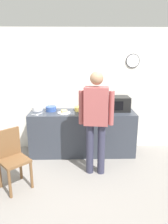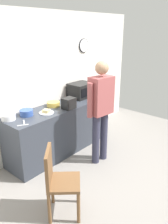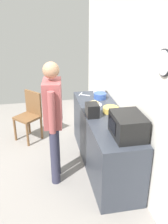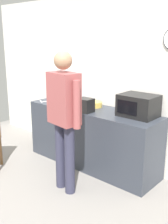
% 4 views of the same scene
% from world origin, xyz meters
% --- Properties ---
extents(ground_plane, '(6.00, 6.00, 0.00)m').
position_xyz_m(ground_plane, '(0.00, 0.00, 0.00)').
color(ground_plane, gray).
extents(back_wall, '(5.40, 0.13, 2.60)m').
position_xyz_m(back_wall, '(0.00, 1.60, 1.30)').
color(back_wall, silver).
rests_on(back_wall, ground_plane).
extents(kitchen_counter, '(2.17, 0.62, 0.92)m').
position_xyz_m(kitchen_counter, '(0.05, 1.22, 0.46)').
color(kitchen_counter, '#333842').
rests_on(kitchen_counter, ground_plane).
extents(microwave, '(0.50, 0.39, 0.30)m').
position_xyz_m(microwave, '(0.79, 1.32, 1.07)').
color(microwave, black).
rests_on(microwave, kitchen_counter).
extents(sandwich_plate, '(0.25, 0.25, 0.07)m').
position_xyz_m(sandwich_plate, '(-0.32, 1.14, 0.94)').
color(sandwich_plate, white).
rests_on(sandwich_plate, kitchen_counter).
extents(salad_bowl, '(0.24, 0.24, 0.08)m').
position_xyz_m(salad_bowl, '(0.01, 1.33, 0.96)').
color(salad_bowl, gold).
rests_on(salad_bowl, kitchen_counter).
extents(cereal_bowl, '(0.23, 0.23, 0.09)m').
position_xyz_m(cereal_bowl, '(-0.90, 1.38, 0.96)').
color(cereal_bowl, white).
rests_on(cereal_bowl, kitchen_counter).
extents(mixing_bowl, '(0.22, 0.22, 0.10)m').
position_xyz_m(mixing_bowl, '(-0.60, 1.31, 0.97)').
color(mixing_bowl, '#33519E').
rests_on(mixing_bowl, kitchen_counter).
extents(toaster, '(0.22, 0.18, 0.20)m').
position_xyz_m(toaster, '(0.10, 1.02, 1.02)').
color(toaster, black).
rests_on(toaster, kitchen_counter).
extents(fork_utensil, '(0.11, 0.15, 0.01)m').
position_xyz_m(fork_utensil, '(-0.81, 1.10, 0.92)').
color(fork_utensil, silver).
rests_on(fork_utensil, kitchen_counter).
extents(spoon_utensil, '(0.16, 0.10, 0.01)m').
position_xyz_m(spoon_utensil, '(-0.88, 1.02, 0.92)').
color(spoon_utensil, silver).
rests_on(spoon_utensil, kitchen_counter).
extents(person_standing, '(0.59, 0.29, 1.81)m').
position_xyz_m(person_standing, '(0.27, 0.42, 1.06)').
color(person_standing, '#313147').
rests_on(person_standing, ground_plane).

